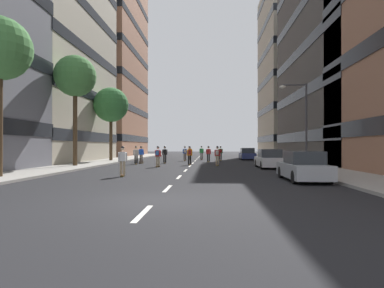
% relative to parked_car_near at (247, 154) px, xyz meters
% --- Properties ---
extents(ground_plane, '(137.38, 137.38, 0.00)m').
position_rel_parked_car_near_xyz_m(ground_plane, '(-6.55, -8.50, -0.70)').
color(ground_plane, black).
extents(sidewalk_left, '(3.72, 62.97, 0.14)m').
position_rel_parked_car_near_xyz_m(sidewalk_left, '(-16.16, -5.63, -0.63)').
color(sidewalk_left, '#9E9991').
rests_on(sidewalk_left, ground_plane).
extents(sidewalk_right, '(3.72, 62.97, 0.14)m').
position_rel_parked_car_near_xyz_m(sidewalk_right, '(3.06, -5.63, -0.63)').
color(sidewalk_right, '#9E9991').
rests_on(sidewalk_right, ground_plane).
extents(lane_markings, '(0.16, 52.20, 0.01)m').
position_rel_parked_car_near_xyz_m(lane_markings, '(-6.55, -8.39, -0.70)').
color(lane_markings, silver).
rests_on(lane_markings, ground_plane).
extents(building_left_mid, '(14.72, 18.76, 28.00)m').
position_rel_parked_car_near_xyz_m(building_left_mid, '(-25.32, -6.13, 13.39)').
color(building_left_mid, '#B2A893').
rests_on(building_left_mid, ground_plane).
extents(building_left_far, '(14.72, 20.34, 35.69)m').
position_rel_parked_car_near_xyz_m(building_left_far, '(-25.32, 16.26, 17.24)').
color(building_left_far, '#9E6B51').
rests_on(building_left_far, ground_plane).
extents(building_right_mid, '(14.72, 22.80, 23.10)m').
position_rel_parked_car_near_xyz_m(building_right_mid, '(12.22, -6.13, 10.94)').
color(building_right_mid, '#4C4744').
rests_on(building_right_mid, ground_plane).
extents(building_right_far, '(14.72, 16.70, 30.09)m').
position_rel_parked_car_near_xyz_m(building_right_far, '(12.22, 16.26, 14.44)').
color(building_right_far, '#B2A893').
rests_on(building_right_far, ground_plane).
extents(parked_car_near, '(1.82, 4.40, 1.52)m').
position_rel_parked_car_near_xyz_m(parked_car_near, '(0.00, 0.00, 0.00)').
color(parked_car_near, navy).
rests_on(parked_car_near, ground_plane).
extents(parked_car_mid, '(1.82, 4.40, 1.52)m').
position_rel_parked_car_near_xyz_m(parked_car_mid, '(0.00, -15.55, 0.00)').
color(parked_car_mid, silver).
rests_on(parked_car_mid, ground_plane).
extents(parked_car_far, '(1.82, 4.40, 1.52)m').
position_rel_parked_car_near_xyz_m(parked_car_far, '(0.00, -25.04, 0.00)').
color(parked_car_far, '#B2B7BF').
rests_on(parked_car_far, ground_plane).
extents(street_tree_mid, '(3.47, 3.47, 9.30)m').
position_rel_parked_car_near_xyz_m(street_tree_mid, '(-16.16, -15.16, 6.92)').
color(street_tree_mid, '#4C3823').
rests_on(street_tree_mid, sidewalk_left).
extents(street_tree_far, '(3.96, 3.96, 8.36)m').
position_rel_parked_car_near_xyz_m(street_tree_far, '(-16.16, -5.27, 5.78)').
color(street_tree_far, '#4C3823').
rests_on(street_tree_far, sidewalk_left).
extents(streetlamp_right, '(2.13, 0.30, 6.50)m').
position_rel_parked_car_near_xyz_m(streetlamp_right, '(2.32, -16.35, 3.44)').
color(streetlamp_right, '#3F3F44').
rests_on(streetlamp_right, sidewalk_right).
extents(skater_0, '(0.57, 0.92, 1.78)m').
position_rel_parked_car_near_xyz_m(skater_0, '(-12.36, -6.53, 0.29)').
color(skater_0, brown).
rests_on(skater_0, ground_plane).
extents(skater_1, '(0.56, 0.92, 1.78)m').
position_rel_parked_car_near_xyz_m(skater_1, '(-6.68, -11.79, 0.32)').
color(skater_1, brown).
rests_on(skater_1, ground_plane).
extents(skater_2, '(0.55, 0.92, 1.78)m').
position_rel_parked_car_near_xyz_m(skater_2, '(-9.18, -14.78, 0.32)').
color(skater_2, brown).
rests_on(skater_2, ground_plane).
extents(skater_3, '(0.55, 0.91, 1.78)m').
position_rel_parked_car_near_xyz_m(skater_3, '(-7.39, 0.03, 0.29)').
color(skater_3, brown).
rests_on(skater_3, ground_plane).
extents(skater_4, '(0.56, 0.92, 1.78)m').
position_rel_parked_car_near_xyz_m(skater_4, '(-11.74, -9.44, 0.29)').
color(skater_4, brown).
rests_on(skater_4, ground_plane).
extents(skater_5, '(0.56, 0.92, 1.78)m').
position_rel_parked_car_near_xyz_m(skater_5, '(-4.11, -12.72, 0.32)').
color(skater_5, brown).
rests_on(skater_5, ground_plane).
extents(skater_6, '(0.56, 0.92, 1.78)m').
position_rel_parked_car_near_xyz_m(skater_6, '(-9.87, -23.25, 0.29)').
color(skater_6, brown).
rests_on(skater_6, ground_plane).
extents(skater_7, '(0.55, 0.92, 1.78)m').
position_rel_parked_car_near_xyz_m(skater_7, '(-4.95, -6.13, 0.29)').
color(skater_7, brown).
rests_on(skater_7, ground_plane).
extents(skater_8, '(0.56, 0.92, 1.78)m').
position_rel_parked_car_near_xyz_m(skater_8, '(-5.86, -0.39, 0.29)').
color(skater_8, brown).
rests_on(skater_8, ground_plane).
extents(skater_9, '(0.55, 0.91, 1.78)m').
position_rel_parked_car_near_xyz_m(skater_9, '(-3.49, -2.22, 0.32)').
color(skater_9, brown).
rests_on(skater_9, ground_plane).
extents(skater_10, '(0.57, 0.92, 1.78)m').
position_rel_parked_car_near_xyz_m(skater_10, '(-11.92, -10.92, 0.32)').
color(skater_10, brown).
rests_on(skater_10, ground_plane).
extents(skater_11, '(0.56, 0.92, 1.78)m').
position_rel_parked_car_near_xyz_m(skater_11, '(-9.39, -9.01, 0.29)').
color(skater_11, brown).
rests_on(skater_11, ground_plane).
extents(skater_12, '(0.54, 0.91, 1.78)m').
position_rel_parked_car_near_xyz_m(skater_12, '(-7.75, -3.61, 0.32)').
color(skater_12, brown).
rests_on(skater_12, ground_plane).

